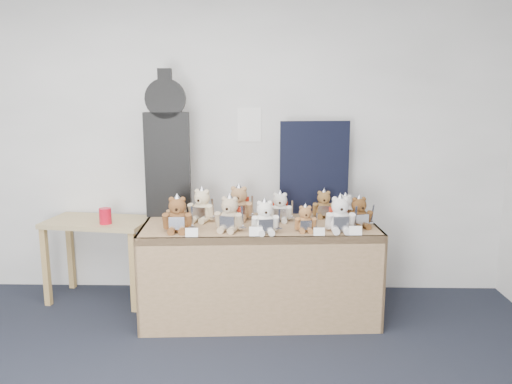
{
  "coord_description": "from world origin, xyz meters",
  "views": [
    {
      "loc": [
        0.85,
        -1.97,
        1.78
      ],
      "look_at": [
        0.77,
        1.8,
        1.05
      ],
      "focal_mm": 35.0,
      "sensor_mm": 36.0,
      "label": 1
    }
  ],
  "objects_px": {
    "teddy_back_left": "(202,206)",
    "teddy_back_centre_right": "(280,208)",
    "teddy_front_end": "(359,214)",
    "teddy_front_right": "(305,220)",
    "side_table": "(98,234)",
    "teddy_back_end": "(345,209)",
    "teddy_back_centre_left": "(239,204)",
    "display_table": "(260,246)",
    "guitar_case": "(167,146)",
    "teddy_front_far_left": "(178,216)",
    "teddy_front_centre": "(265,218)",
    "red_cup": "(105,216)",
    "teddy_front_left": "(230,215)",
    "teddy_front_far_right": "(340,216)",
    "teddy_back_right": "(324,205)",
    "teddy_back_far_left": "(177,212)"
  },
  "relations": [
    {
      "from": "guitar_case",
      "to": "display_table",
      "type": "bearing_deg",
      "value": -27.85
    },
    {
      "from": "teddy_back_left",
      "to": "teddy_front_right",
      "type": "bearing_deg",
      "value": -3.38
    },
    {
      "from": "teddy_front_centre",
      "to": "teddy_front_far_right",
      "type": "height_order",
      "value": "teddy_front_far_right"
    },
    {
      "from": "teddy_back_centre_left",
      "to": "teddy_front_far_right",
      "type": "bearing_deg",
      "value": -19.01
    },
    {
      "from": "side_table",
      "to": "teddy_back_end",
      "type": "height_order",
      "value": "teddy_back_end"
    },
    {
      "from": "guitar_case",
      "to": "teddy_back_left",
      "type": "height_order",
      "value": "guitar_case"
    },
    {
      "from": "red_cup",
      "to": "teddy_front_end",
      "type": "relative_size",
      "value": 0.49
    },
    {
      "from": "teddy_back_left",
      "to": "teddy_back_centre_right",
      "type": "relative_size",
      "value": 1.12
    },
    {
      "from": "teddy_front_end",
      "to": "teddy_back_centre_right",
      "type": "height_order",
      "value": "teddy_front_end"
    },
    {
      "from": "display_table",
      "to": "teddy_front_right",
      "type": "distance_m",
      "value": 0.45
    },
    {
      "from": "teddy_front_far_right",
      "to": "guitar_case",
      "type": "bearing_deg",
      "value": 159.68
    },
    {
      "from": "red_cup",
      "to": "teddy_back_end",
      "type": "distance_m",
      "value": 1.99
    },
    {
      "from": "teddy_front_left",
      "to": "teddy_front_far_right",
      "type": "relative_size",
      "value": 0.99
    },
    {
      "from": "side_table",
      "to": "teddy_back_far_left",
      "type": "relative_size",
      "value": 4.21
    },
    {
      "from": "teddy_back_left",
      "to": "teddy_front_end",
      "type": "bearing_deg",
      "value": 8.58
    },
    {
      "from": "display_table",
      "to": "red_cup",
      "type": "xyz_separation_m",
      "value": [
        -1.29,
        0.23,
        0.18
      ]
    },
    {
      "from": "teddy_front_end",
      "to": "teddy_back_end",
      "type": "height_order",
      "value": "teddy_front_end"
    },
    {
      "from": "red_cup",
      "to": "teddy_front_right",
      "type": "distance_m",
      "value": 1.68
    },
    {
      "from": "teddy_back_left",
      "to": "teddy_back_far_left",
      "type": "height_order",
      "value": "teddy_back_left"
    },
    {
      "from": "teddy_back_end",
      "to": "teddy_back_left",
      "type": "bearing_deg",
      "value": -175.27
    },
    {
      "from": "guitar_case",
      "to": "teddy_front_end",
      "type": "distance_m",
      "value": 1.66
    },
    {
      "from": "teddy_front_far_left",
      "to": "side_table",
      "type": "bearing_deg",
      "value": 142.34
    },
    {
      "from": "side_table",
      "to": "teddy_back_left",
      "type": "relative_size",
      "value": 3.06
    },
    {
      "from": "teddy_back_centre_left",
      "to": "teddy_back_left",
      "type": "bearing_deg",
      "value": -163.66
    },
    {
      "from": "teddy_front_right",
      "to": "teddy_back_left",
      "type": "relative_size",
      "value": 0.74
    },
    {
      "from": "display_table",
      "to": "teddy_front_left",
      "type": "bearing_deg",
      "value": -152.62
    },
    {
      "from": "teddy_front_far_left",
      "to": "teddy_back_far_left",
      "type": "height_order",
      "value": "teddy_front_far_left"
    },
    {
      "from": "teddy_back_centre_right",
      "to": "side_table",
      "type": "bearing_deg",
      "value": 175.44
    },
    {
      "from": "teddy_front_right",
      "to": "teddy_back_end",
      "type": "bearing_deg",
      "value": 40.87
    },
    {
      "from": "teddy_front_end",
      "to": "guitar_case",
      "type": "bearing_deg",
      "value": 150.65
    },
    {
      "from": "teddy_front_right",
      "to": "teddy_back_right",
      "type": "xyz_separation_m",
      "value": [
        0.19,
        0.45,
        0.01
      ]
    },
    {
      "from": "display_table",
      "to": "teddy_back_right",
      "type": "bearing_deg",
      "value": 26.68
    },
    {
      "from": "teddy_front_centre",
      "to": "red_cup",
      "type": "bearing_deg",
      "value": 153.13
    },
    {
      "from": "teddy_front_left",
      "to": "teddy_front_right",
      "type": "bearing_deg",
      "value": 12.99
    },
    {
      "from": "red_cup",
      "to": "teddy_back_centre_left",
      "type": "xyz_separation_m",
      "value": [
        1.12,
        -0.02,
        0.11
      ]
    },
    {
      "from": "guitar_case",
      "to": "teddy_back_right",
      "type": "bearing_deg",
      "value": -5.68
    },
    {
      "from": "teddy_back_left",
      "to": "teddy_back_end",
      "type": "xyz_separation_m",
      "value": [
        1.17,
        0.05,
        -0.02
      ]
    },
    {
      "from": "guitar_case",
      "to": "teddy_front_far_left",
      "type": "relative_size",
      "value": 4.0
    },
    {
      "from": "teddy_front_left",
      "to": "teddy_front_far_right",
      "type": "height_order",
      "value": "teddy_front_far_right"
    },
    {
      "from": "red_cup",
      "to": "display_table",
      "type": "bearing_deg",
      "value": -10.04
    },
    {
      "from": "teddy_front_left",
      "to": "teddy_back_left",
      "type": "height_order",
      "value": "same"
    },
    {
      "from": "teddy_back_centre_right",
      "to": "teddy_back_right",
      "type": "distance_m",
      "value": 0.39
    },
    {
      "from": "red_cup",
      "to": "teddy_back_right",
      "type": "xyz_separation_m",
      "value": [
        1.82,
        0.08,
        0.08
      ]
    },
    {
      "from": "teddy_front_centre",
      "to": "teddy_back_left",
      "type": "height_order",
      "value": "teddy_back_left"
    },
    {
      "from": "teddy_front_far_left",
      "to": "teddy_front_right",
      "type": "distance_m",
      "value": 0.96
    },
    {
      "from": "side_table",
      "to": "teddy_back_far_left",
      "type": "xyz_separation_m",
      "value": [
        0.74,
        -0.26,
        0.26
      ]
    },
    {
      "from": "teddy_front_far_left",
      "to": "teddy_back_centre_right",
      "type": "height_order",
      "value": "teddy_front_far_left"
    },
    {
      "from": "teddy_front_centre",
      "to": "teddy_back_centre_right",
      "type": "bearing_deg",
      "value": 62.26
    },
    {
      "from": "teddy_front_end",
      "to": "teddy_back_left",
      "type": "height_order",
      "value": "teddy_back_left"
    },
    {
      "from": "teddy_front_left",
      "to": "display_table",
      "type": "bearing_deg",
      "value": 44.38
    }
  ]
}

